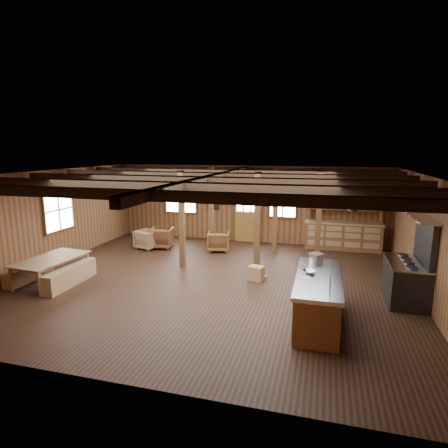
{
  "coord_description": "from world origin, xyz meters",
  "views": [
    {
      "loc": [
        2.75,
        -8.86,
        3.41
      ],
      "look_at": [
        0.07,
        0.95,
        1.35
      ],
      "focal_mm": 30.0,
      "sensor_mm": 36.0,
      "label": 1
    }
  ],
  "objects_px": {
    "kitchen_island": "(318,298)",
    "armchair_b": "(218,241)",
    "armchair_a": "(161,238)",
    "dining_table": "(53,271)",
    "commercial_range": "(408,274)",
    "armchair_c": "(148,239)"
  },
  "relations": [
    {
      "from": "armchair_b",
      "to": "dining_table",
      "type": "bearing_deg",
      "value": 39.18
    },
    {
      "from": "armchair_b",
      "to": "commercial_range",
      "type": "bearing_deg",
      "value": 138.54
    },
    {
      "from": "kitchen_island",
      "to": "armchair_b",
      "type": "xyz_separation_m",
      "value": [
        -3.37,
        4.52,
        -0.15
      ]
    },
    {
      "from": "commercial_range",
      "to": "armchair_b",
      "type": "bearing_deg",
      "value": 150.91
    },
    {
      "from": "armchair_c",
      "to": "armchair_a",
      "type": "bearing_deg",
      "value": -134.54
    },
    {
      "from": "dining_table",
      "to": "armchair_a",
      "type": "height_order",
      "value": "armchair_a"
    },
    {
      "from": "kitchen_island",
      "to": "armchair_b",
      "type": "relative_size",
      "value": 3.48
    },
    {
      "from": "armchair_c",
      "to": "commercial_range",
      "type": "bearing_deg",
      "value": 178.96
    },
    {
      "from": "commercial_range",
      "to": "dining_table",
      "type": "xyz_separation_m",
      "value": [
        -8.55,
        -1.13,
        -0.31
      ]
    },
    {
      "from": "dining_table",
      "to": "armchair_c",
      "type": "xyz_separation_m",
      "value": [
        0.82,
        3.72,
        0.0
      ]
    },
    {
      "from": "commercial_range",
      "to": "armchair_b",
      "type": "distance_m",
      "value": 6.08
    },
    {
      "from": "commercial_range",
      "to": "armchair_b",
      "type": "height_order",
      "value": "commercial_range"
    },
    {
      "from": "dining_table",
      "to": "armchair_a",
      "type": "xyz_separation_m",
      "value": [
        1.22,
        3.93,
        0.03
      ]
    },
    {
      "from": "armchair_c",
      "to": "armchair_b",
      "type": "bearing_deg",
      "value": -153.92
    },
    {
      "from": "dining_table",
      "to": "armchair_b",
      "type": "height_order",
      "value": "dining_table"
    },
    {
      "from": "kitchen_island",
      "to": "armchair_a",
      "type": "relative_size",
      "value": 3.2
    },
    {
      "from": "armchair_b",
      "to": "kitchen_island",
      "type": "bearing_deg",
      "value": 114.36
    },
    {
      "from": "kitchen_island",
      "to": "commercial_range",
      "type": "bearing_deg",
      "value": 38.81
    },
    {
      "from": "commercial_range",
      "to": "armchair_c",
      "type": "distance_m",
      "value": 8.16
    },
    {
      "from": "kitchen_island",
      "to": "dining_table",
      "type": "relative_size",
      "value": 1.34
    },
    {
      "from": "armchair_a",
      "to": "armchair_b",
      "type": "distance_m",
      "value": 2.03
    },
    {
      "from": "armchair_a",
      "to": "dining_table",
      "type": "bearing_deg",
      "value": 62.86
    }
  ]
}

